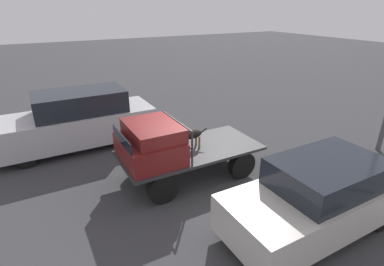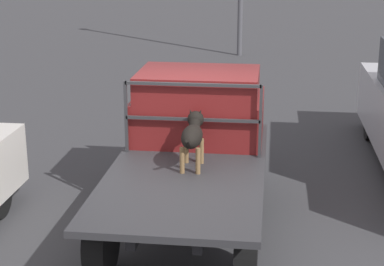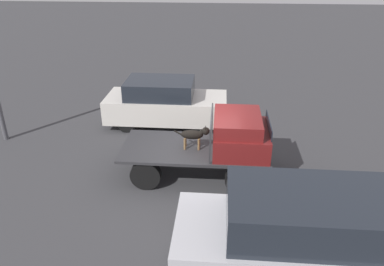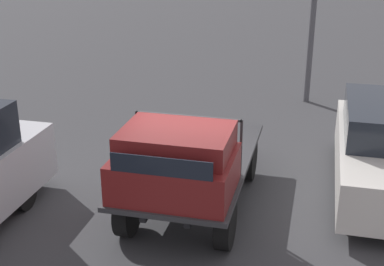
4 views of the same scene
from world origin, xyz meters
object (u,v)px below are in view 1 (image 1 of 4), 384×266
Objects in this scene: parked_sedan at (318,197)px; parked_pickup_far at (77,121)px; dog at (189,135)px; flatbed_truck at (191,156)px.

parked_sedan is 8.05m from parked_pickup_far.
dog is 0.19× the size of parked_pickup_far.
parked_pickup_far reaches higher than flatbed_truck.
flatbed_truck is 4.01× the size of dog.
parked_sedan is at bearing 109.41° from parked_pickup_far.
parked_sedan reaches higher than flatbed_truck.
dog is (0.01, -0.06, 0.67)m from flatbed_truck.
flatbed_truck is 3.63m from parked_sedan.
parked_pickup_far is (3.86, -7.06, 0.14)m from parked_sedan.
dog is 3.71m from parked_sedan.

